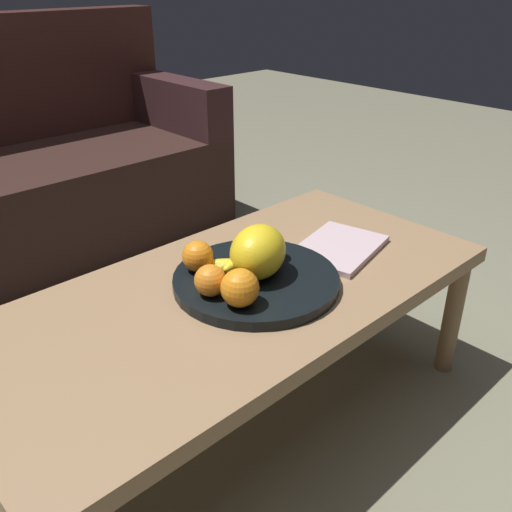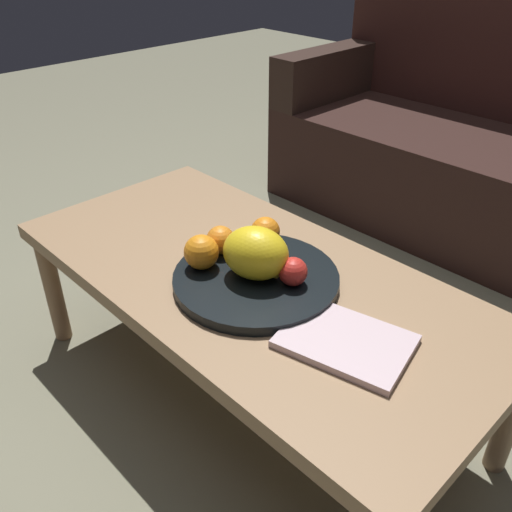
{
  "view_description": "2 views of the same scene",
  "coord_description": "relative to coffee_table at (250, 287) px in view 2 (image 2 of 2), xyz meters",
  "views": [
    {
      "loc": [
        -0.72,
        -0.83,
        1.05
      ],
      "look_at": [
        0.04,
        -0.02,
        0.47
      ],
      "focal_mm": 38.86,
      "sensor_mm": 36.0,
      "label": 1
    },
    {
      "loc": [
        0.79,
        -0.75,
        1.13
      ],
      "look_at": [
        0.04,
        -0.02,
        0.47
      ],
      "focal_mm": 38.42,
      "sensor_mm": 36.0,
      "label": 2
    }
  ],
  "objects": [
    {
      "name": "magazine",
      "position": [
        0.32,
        -0.04,
        0.05
      ],
      "size": [
        0.28,
        0.23,
        0.02
      ],
      "primitive_type": "cube",
      "rotation": [
        0.0,
        0.0,
        0.23
      ],
      "color": "beige",
      "rests_on": "coffee_table"
    },
    {
      "name": "orange_right",
      "position": [
        -0.07,
        -0.09,
        0.11
      ],
      "size": [
        0.08,
        0.08,
        0.08
      ],
      "primitive_type": "sphere",
      "color": "orange",
      "rests_on": "fruit_bowl"
    },
    {
      "name": "couch",
      "position": [
        -0.03,
        1.35,
        -0.05
      ],
      "size": [
        1.7,
        0.7,
        0.9
      ],
      "color": "black",
      "rests_on": "ground_plane"
    },
    {
      "name": "ground_plane",
      "position": [
        0.0,
        0.0,
        -0.36
      ],
      "size": [
        8.0,
        8.0,
        0.0
      ],
      "primitive_type": "plane",
      "color": "#75735C"
    },
    {
      "name": "orange_left",
      "position": [
        -0.04,
        0.09,
        0.1
      ],
      "size": [
        0.07,
        0.07,
        0.07
      ],
      "primitive_type": "sphere",
      "color": "orange",
      "rests_on": "fruit_bowl"
    },
    {
      "name": "apple_front",
      "position": [
        0.13,
        0.01,
        0.1
      ],
      "size": [
        0.07,
        0.07,
        0.07
      ],
      "primitive_type": "sphere",
      "color": "red",
      "rests_on": "fruit_bowl"
    },
    {
      "name": "melon_large_front",
      "position": [
        0.05,
        -0.02,
        0.13
      ],
      "size": [
        0.19,
        0.17,
        0.12
      ],
      "primitive_type": "ellipsoid",
      "rotation": [
        0.0,
        0.0,
        0.39
      ],
      "color": "yellow",
      "rests_on": "fruit_bowl"
    },
    {
      "name": "orange_front",
      "position": [
        -0.09,
        -0.01,
        0.1
      ],
      "size": [
        0.07,
        0.07,
        0.07
      ],
      "primitive_type": "sphere",
      "color": "orange",
      "rests_on": "fruit_bowl"
    },
    {
      "name": "coffee_table",
      "position": [
        0.0,
        0.0,
        0.0
      ],
      "size": [
        1.24,
        0.6,
        0.4
      ],
      "color": "#967350",
      "rests_on": "ground_plane"
    },
    {
      "name": "banana_bunch",
      "position": [
        0.03,
        0.01,
        0.09
      ],
      "size": [
        0.16,
        0.14,
        0.06
      ],
      "color": "yellow",
      "rests_on": "fruit_bowl"
    },
    {
      "name": "fruit_bowl",
      "position": [
        0.04,
        -0.02,
        0.05
      ],
      "size": [
        0.38,
        0.38,
        0.03
      ],
      "primitive_type": "cylinder",
      "color": "black",
      "rests_on": "coffee_table"
    }
  ]
}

